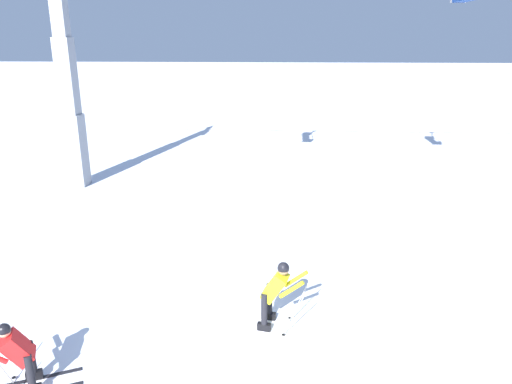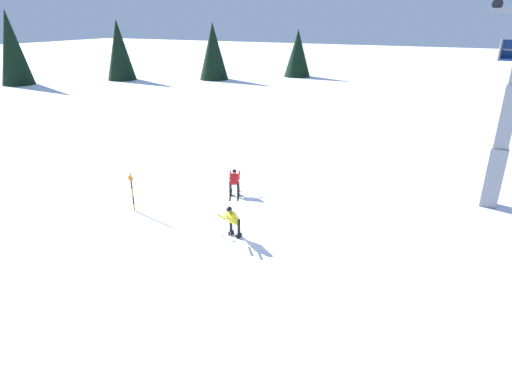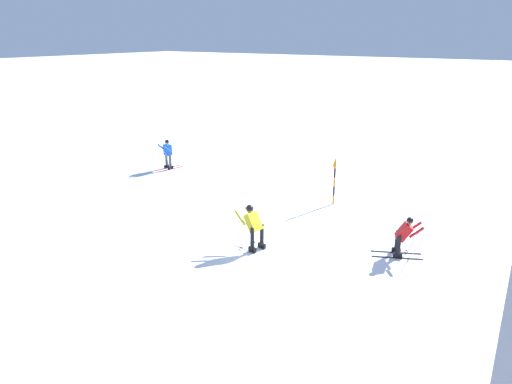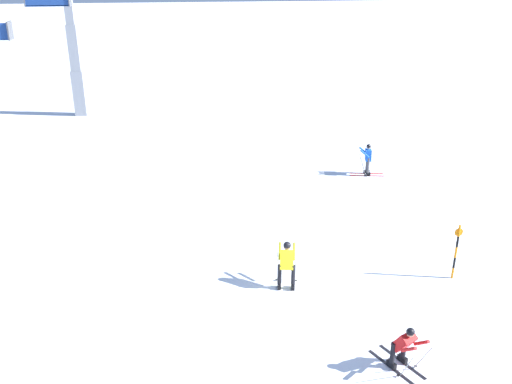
% 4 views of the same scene
% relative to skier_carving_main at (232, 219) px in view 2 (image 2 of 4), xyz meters
% --- Properties ---
extents(ground_plane, '(260.00, 260.00, 0.00)m').
position_rel_skier_carving_main_xyz_m(ground_plane, '(-0.86, -0.80, -0.87)').
color(ground_plane, white).
extents(skier_carving_main, '(1.84, 0.94, 1.65)m').
position_rel_skier_carving_main_xyz_m(skier_carving_main, '(0.00, 0.00, 0.00)').
color(skier_carving_main, white).
rests_on(skier_carving_main, ground_plane).
extents(lift_tower_near, '(0.76, 3.01, 9.37)m').
position_rel_skier_carving_main_xyz_m(lift_tower_near, '(-8.50, 9.75, 3.05)').
color(lift_tower_near, gray).
rests_on(lift_tower_near, ground_plane).
extents(trail_marker_pole, '(0.07, 0.28, 1.94)m').
position_rel_skier_carving_main_xyz_m(trail_marker_pole, '(-0.29, -5.52, 0.18)').
color(trail_marker_pole, orange).
rests_on(trail_marker_pole, ground_plane).
extents(skier_distant_uphill, '(1.65, 1.20, 1.45)m').
position_rel_skier_carving_main_xyz_m(skier_distant_uphill, '(-4.27, -2.21, -0.13)').
color(skier_distant_uphill, black).
rests_on(skier_distant_uphill, ground_plane).
extents(tree_line_ridge, '(28.41, 35.13, 9.59)m').
position_rel_skier_carving_main_xyz_m(tree_line_ridge, '(-36.83, -33.29, 3.28)').
color(tree_line_ridge, black).
rests_on(tree_line_ridge, ground_plane).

